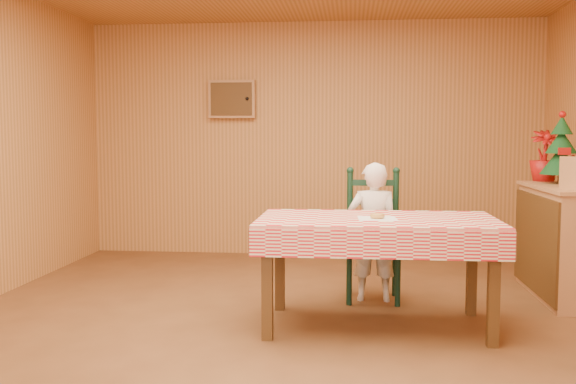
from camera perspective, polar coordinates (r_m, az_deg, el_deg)
The scene contains 10 objects.
ground at distance 4.41m, azimuth -0.26°, elevation -12.61°, with size 6.00×6.00×0.00m, color brown.
cabin_walls at distance 4.76m, azimuth 0.37°, elevation 10.90°, with size 5.10×6.05×2.65m.
dining_table at distance 4.50m, azimuth 7.91°, elevation -3.33°, with size 1.66×0.96×0.77m.
ladder_chair at distance 5.30m, azimuth 7.55°, elevation -4.08°, with size 0.44×0.40×1.08m.
seated_child at distance 5.24m, azimuth 7.58°, elevation -3.54°, with size 0.41×0.27×1.12m, color white.
napkin at distance 4.44m, azimuth 7.94°, elevation -2.35°, with size 0.26×0.26×0.00m, color white.
donut at distance 4.44m, azimuth 7.95°, elevation -2.11°, with size 0.10×0.10×0.03m, color gold.
shelf_unit at distance 5.78m, azimuth 23.52°, elevation -4.08°, with size 0.54×1.24×0.93m.
christmas_tree at distance 5.95m, azimuth 23.11°, elevation 3.39°, with size 0.34×0.34×0.62m.
flower_arrangement at distance 6.23m, azimuth 21.83°, elevation 3.03°, with size 0.26×0.26×0.46m, color #AA110F.
Camera 1 is at (0.43, -4.19, 1.33)m, focal length 40.00 mm.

